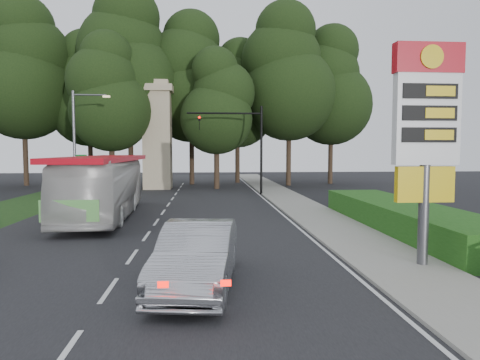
{
  "coord_description": "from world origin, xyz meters",
  "views": [
    {
      "loc": [
        2.53,
        -10.56,
        3.64
      ],
      "look_at": [
        4.15,
        10.0,
        2.2
      ],
      "focal_mm": 32.0,
      "sensor_mm": 36.0,
      "label": 1
    }
  ],
  "objects": [
    {
      "name": "tree_center_right",
      "position": [
        1.0,
        35.0,
        11.02
      ],
      "size": [
        9.24,
        9.24,
        18.15
      ],
      "color": "#2D2116",
      "rests_on": "ground"
    },
    {
      "name": "sedan_silver",
      "position": [
        2.28,
        0.61,
        0.85
      ],
      "size": [
        2.44,
        5.37,
        1.71
      ],
      "primitive_type": "imported",
      "rotation": [
        0.0,
        0.0,
        -0.13
      ],
      "color": "#A2A3A9",
      "rests_on": "ground"
    },
    {
      "name": "streetlight_signs",
      "position": [
        -6.99,
        22.01,
        4.44
      ],
      "size": [
        2.75,
        0.98,
        8.0
      ],
      "color": "#59595E",
      "rests_on": "ground"
    },
    {
      "name": "sidewalk_right",
      "position": [
        8.5,
        12.0,
        0.06
      ],
      "size": [
        3.0,
        80.0,
        0.12
      ],
      "primitive_type": "cube",
      "color": "gray",
      "rests_on": "ground"
    },
    {
      "name": "tree_far_east",
      "position": [
        16.0,
        35.0,
        10.35
      ],
      "size": [
        8.68,
        8.68,
        17.05
      ],
      "color": "#2D2116",
      "rests_on": "ground"
    },
    {
      "name": "tree_west_near",
      "position": [
        -10.0,
        37.0,
        10.02
      ],
      "size": [
        8.4,
        8.4,
        16.5
      ],
      "color": "#2D2116",
      "rests_on": "ground"
    },
    {
      "name": "road_surface",
      "position": [
        0.0,
        12.0,
        0.01
      ],
      "size": [
        14.0,
        80.0,
        0.02
      ],
      "primitive_type": "cube",
      "color": "black",
      "rests_on": "ground"
    },
    {
      "name": "gas_station_pylon",
      "position": [
        9.2,
        1.99,
        4.45
      ],
      "size": [
        2.1,
        0.45,
        6.85
      ],
      "color": "#59595E",
      "rests_on": "ground"
    },
    {
      "name": "tree_east_near",
      "position": [
        6.0,
        37.0,
        9.68
      ],
      "size": [
        8.12,
        8.12,
        15.95
      ],
      "color": "#2D2116",
      "rests_on": "ground"
    },
    {
      "name": "tree_east_mid",
      "position": [
        11.0,
        33.0,
        11.35
      ],
      "size": [
        9.52,
        9.52,
        18.7
      ],
      "color": "#2D2116",
      "rests_on": "ground"
    },
    {
      "name": "grass_verge_left",
      "position": [
        -9.5,
        18.0,
        0.01
      ],
      "size": [
        5.0,
        50.0,
        0.02
      ],
      "primitive_type": "cube",
      "color": "#193814",
      "rests_on": "ground"
    },
    {
      "name": "tree_west_mid",
      "position": [
        -16.0,
        35.0,
        11.69
      ],
      "size": [
        9.8,
        9.8,
        19.25
      ],
      "color": "#2D2116",
      "rests_on": "ground"
    },
    {
      "name": "tree_center_left",
      "position": [
        -5.0,
        33.0,
        12.02
      ],
      "size": [
        10.08,
        10.08,
        19.8
      ],
      "color": "#2D2116",
      "rests_on": "ground"
    },
    {
      "name": "traffic_signal_mast",
      "position": [
        5.68,
        24.0,
        4.67
      ],
      "size": [
        6.1,
        0.35,
        7.2
      ],
      "color": "black",
      "rests_on": "ground"
    },
    {
      "name": "tree_monument_left",
      "position": [
        -6.0,
        29.0,
        8.68
      ],
      "size": [
        7.28,
        7.28,
        14.3
      ],
      "color": "#2D2116",
      "rests_on": "ground"
    },
    {
      "name": "hedge",
      "position": [
        11.5,
        8.0,
        0.6
      ],
      "size": [
        3.0,
        14.0,
        1.2
      ],
      "primitive_type": "cube",
      "color": "#1B4C14",
      "rests_on": "ground"
    },
    {
      "name": "transit_bus",
      "position": [
        -2.99,
        12.84,
        1.66
      ],
      "size": [
        3.43,
        12.02,
        3.31
      ],
      "primitive_type": "imported",
      "rotation": [
        0.0,
        0.0,
        0.05
      ],
      "color": "beige",
      "rests_on": "ground"
    },
    {
      "name": "tree_monument_right",
      "position": [
        3.5,
        29.5,
        8.01
      ],
      "size": [
        6.72,
        6.72,
        13.2
      ],
      "color": "#2D2116",
      "rests_on": "ground"
    },
    {
      "name": "monument",
      "position": [
        -2.0,
        30.0,
        5.1
      ],
      "size": [
        3.0,
        3.0,
        10.05
      ],
      "color": "tan",
      "rests_on": "ground"
    },
    {
      "name": "ground",
      "position": [
        0.0,
        0.0,
        0.0
      ],
      "size": [
        120.0,
        120.0,
        0.0
      ],
      "primitive_type": "plane",
      "color": "black",
      "rests_on": "ground"
    }
  ]
}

